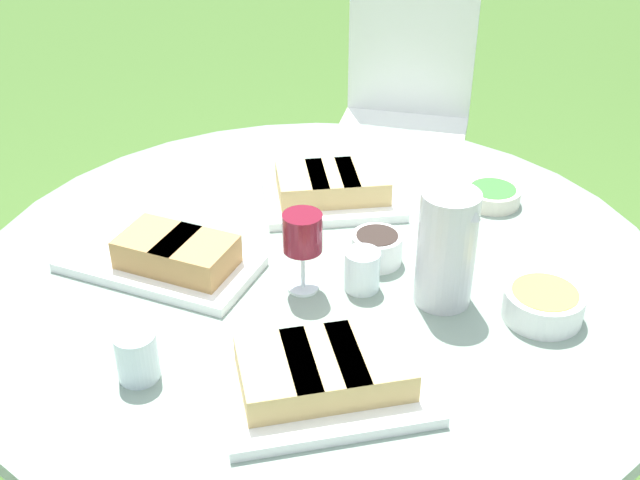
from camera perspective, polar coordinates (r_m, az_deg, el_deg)
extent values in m
cylinder|color=#4C4C51|center=(1.85, 0.00, -11.27)|extent=(0.11, 0.11, 0.66)
cylinder|color=gray|center=(1.63, 0.00, -2.31)|extent=(1.41, 1.41, 0.03)
cube|color=white|center=(2.80, 5.69, 7.24)|extent=(0.59, 0.59, 0.04)
cube|color=white|center=(2.89, 6.50, 12.92)|extent=(0.39, 0.25, 0.42)
cylinder|color=white|center=(2.77, 0.89, 1.70)|extent=(0.03, 0.03, 0.43)
cylinder|color=white|center=(2.73, 8.92, 0.74)|extent=(0.03, 0.03, 0.43)
cylinder|color=white|center=(3.09, 2.36, 5.09)|extent=(0.03, 0.03, 0.43)
cylinder|color=white|center=(3.05, 9.58, 4.27)|extent=(0.03, 0.03, 0.43)
cylinder|color=silver|center=(1.48, 8.97, -0.60)|extent=(0.11, 0.11, 0.23)
cone|color=silver|center=(1.41, 10.88, 1.96)|extent=(0.03, 0.03, 0.03)
cylinder|color=silver|center=(1.55, -1.20, -3.38)|extent=(0.06, 0.06, 0.01)
cylinder|color=silver|center=(1.53, -1.22, -2.01)|extent=(0.01, 0.01, 0.08)
cylinder|color=maroon|center=(1.48, -1.26, 0.54)|extent=(0.07, 0.07, 0.08)
cube|color=white|center=(1.84, 0.87, 3.05)|extent=(0.37, 0.39, 0.02)
cube|color=tan|center=(1.83, 3.02, 4.20)|extent=(0.19, 0.18, 0.05)
cube|color=tan|center=(1.82, 0.88, 4.07)|extent=(0.19, 0.18, 0.05)
cube|color=tan|center=(1.81, -1.29, 3.94)|extent=(0.19, 0.18, 0.05)
cube|color=white|center=(1.33, 0.29, -10.24)|extent=(0.40, 0.42, 0.02)
cube|color=tan|center=(1.29, -3.05, -9.55)|extent=(0.20, 0.19, 0.05)
cube|color=tan|center=(1.30, 0.29, -9.08)|extent=(0.20, 0.19, 0.05)
cube|color=tan|center=(1.32, 3.56, -8.60)|extent=(0.20, 0.19, 0.05)
cube|color=white|center=(1.64, -11.32, -1.68)|extent=(0.43, 0.32, 0.02)
cube|color=#B2844C|center=(1.57, -8.81, -1.19)|extent=(0.17, 0.17, 0.06)
cube|color=#B2844C|center=(1.61, -11.47, -0.51)|extent=(0.17, 0.17, 0.06)
cylinder|color=white|center=(1.52, 15.58, -4.45)|extent=(0.15, 0.15, 0.06)
cylinder|color=#E0C147|center=(1.51, 15.67, -3.94)|extent=(0.12, 0.12, 0.03)
cylinder|color=beige|center=(1.87, 12.16, 3.09)|extent=(0.13, 0.13, 0.04)
cylinder|color=#387533|center=(1.86, 12.19, 3.39)|extent=(0.10, 0.10, 0.02)
cylinder|color=white|center=(1.62, 4.05, -0.61)|extent=(0.10, 0.10, 0.06)
cylinder|color=#2D231E|center=(1.61, 4.08, -0.05)|extent=(0.08, 0.08, 0.03)
cylinder|color=silver|center=(1.36, -12.89, -8.05)|extent=(0.07, 0.07, 0.09)
cylinder|color=silver|center=(1.53, 3.01, -2.17)|extent=(0.07, 0.07, 0.08)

